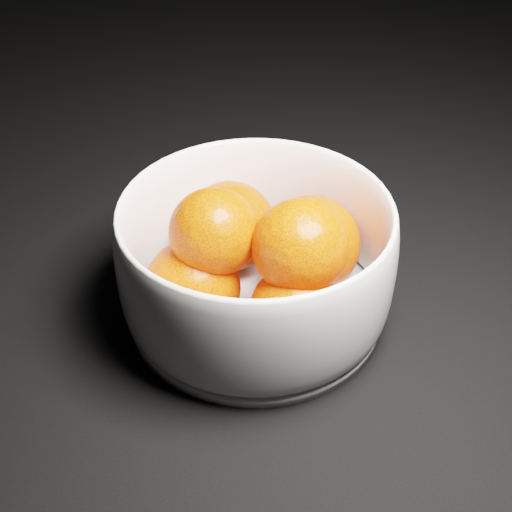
# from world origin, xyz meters

# --- Properties ---
(bowl) EXTENTS (0.23, 0.23, 0.11)m
(bowl) POSITION_xyz_m (-0.25, -0.25, 0.06)
(bowl) COLOR white
(bowl) RESTS_ON ground
(orange_pile) EXTENTS (0.16, 0.17, 0.12)m
(orange_pile) POSITION_xyz_m (-0.25, -0.25, 0.06)
(orange_pile) COLOR #F13F06
(orange_pile) RESTS_ON bowl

